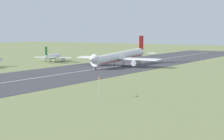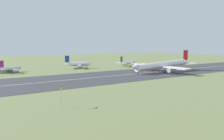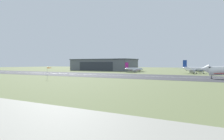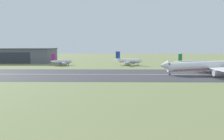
# 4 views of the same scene
# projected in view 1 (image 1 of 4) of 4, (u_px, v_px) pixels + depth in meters

# --- Properties ---
(ground_plane) EXTENTS (739.07, 739.07, 0.00)m
(ground_plane) POSITION_uv_depth(u_px,v_px,m) (168.00, 98.00, 122.07)
(ground_plane) COLOR #7A8451
(runway_strip) EXTENTS (499.07, 48.14, 0.06)m
(runway_strip) POSITION_uv_depth(u_px,v_px,m) (1.00, 83.00, 155.06)
(runway_strip) COLOR #3D3D42
(runway_strip) RESTS_ON ground_plane
(runway_centreline) EXTENTS (449.16, 0.70, 0.01)m
(runway_centreline) POSITION_uv_depth(u_px,v_px,m) (1.00, 83.00, 155.05)
(runway_centreline) COLOR silver
(runway_centreline) RESTS_ON runway_strip
(airplane_landing) EXTENTS (57.44, 46.09, 15.22)m
(airplane_landing) POSITION_uv_depth(u_px,v_px,m) (119.00, 57.00, 223.63)
(airplane_landing) COLOR white
(airplane_landing) RESTS_ON ground_plane
(airplane_parked_centre) EXTENTS (26.13, 22.40, 9.21)m
(airplane_parked_centre) POSITION_uv_depth(u_px,v_px,m) (53.00, 57.00, 252.79)
(airplane_parked_centre) COLOR white
(airplane_parked_centre) RESTS_ON ground_plane
(windsock_pole) EXTENTS (2.52, 1.82, 5.93)m
(windsock_pole) POSITION_uv_depth(u_px,v_px,m) (99.00, 79.00, 122.97)
(windsock_pole) COLOR #B7B7BC
(windsock_pole) RESTS_ON ground_plane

